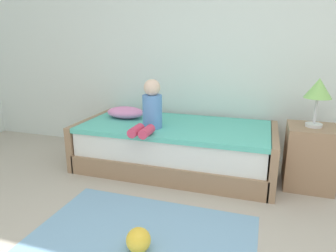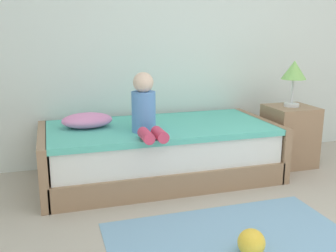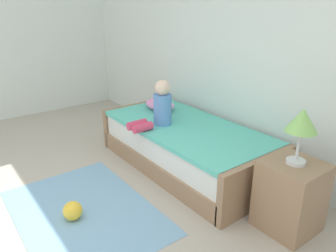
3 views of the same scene
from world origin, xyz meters
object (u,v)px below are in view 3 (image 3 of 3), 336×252
at_px(table_lamp, 302,123).
at_px(child_figure, 159,107).
at_px(nightstand, 290,196).
at_px(pillow, 160,104).
at_px(bed, 186,146).
at_px(toy_ball, 73,211).

distance_m(table_lamp, child_figure, 1.57).
distance_m(nightstand, child_figure, 1.61).
distance_m(nightstand, pillow, 2.01).
bearing_deg(bed, nightstand, -0.85).
distance_m(table_lamp, pillow, 2.02).
height_order(bed, table_lamp, table_lamp).
relative_size(bed, toy_ball, 12.49).
xyz_separation_m(table_lamp, toy_ball, (-1.18, -1.40, -0.85)).
bearing_deg(toy_ball, child_figure, 106.87).
distance_m(nightstand, toy_ball, 1.84).
xyz_separation_m(child_figure, pillow, (-0.44, 0.33, -0.14)).
xyz_separation_m(bed, table_lamp, (1.35, -0.02, 0.69)).
xyz_separation_m(nightstand, pillow, (-1.98, 0.12, 0.26)).
height_order(nightstand, child_figure, child_figure).
bearing_deg(child_figure, bed, 50.02).
bearing_deg(table_lamp, toy_ball, -130.22).
relative_size(table_lamp, child_figure, 0.88).
relative_size(bed, nightstand, 3.52).
bearing_deg(nightstand, bed, 179.15).
height_order(nightstand, pillow, pillow).
distance_m(bed, child_figure, 0.55).
bearing_deg(pillow, bed, -8.95).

